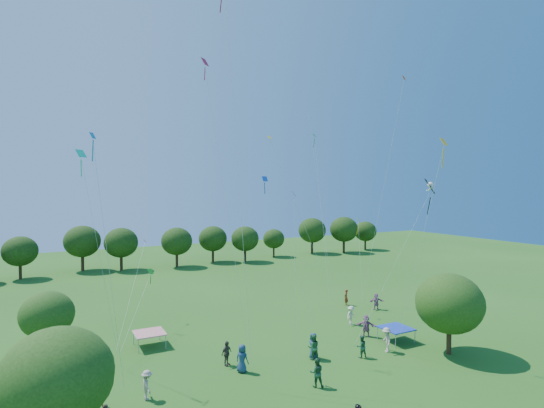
{
  "coord_description": "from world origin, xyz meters",
  "views": [
    {
      "loc": [
        -12.59,
        -10.27,
        11.95
      ],
      "look_at": [
        0.0,
        14.0,
        11.0
      ],
      "focal_mm": 28.0,
      "sensor_mm": 36.0,
      "label": 1
    }
  ],
  "objects_px": {
    "tent_blue": "(396,328)",
    "pirate_kite": "(429,188)",
    "near_tree_west": "(57,378)",
    "near_tree_east": "(449,303)",
    "tent_red_stripe": "(149,333)",
    "red_high_kite": "(227,27)",
    "near_tree_north": "(47,315)"
  },
  "relations": [
    {
      "from": "tent_blue",
      "to": "pirate_kite",
      "type": "bearing_deg",
      "value": -102.08
    },
    {
      "from": "near_tree_west",
      "to": "pirate_kite",
      "type": "xyz_separation_m",
      "value": [
        22.92,
        1.08,
        8.0
      ]
    },
    {
      "from": "near_tree_east",
      "to": "tent_blue",
      "type": "distance_m",
      "value": 4.81
    },
    {
      "from": "tent_red_stripe",
      "to": "tent_blue",
      "type": "bearing_deg",
      "value": -24.18
    },
    {
      "from": "near_tree_east",
      "to": "red_high_kite",
      "type": "bearing_deg",
      "value": 166.16
    },
    {
      "from": "near_tree_east",
      "to": "pirate_kite",
      "type": "relative_size",
      "value": 0.52
    },
    {
      "from": "near_tree_west",
      "to": "tent_blue",
      "type": "xyz_separation_m",
      "value": [
        23.75,
        4.92,
        -2.97
      ]
    },
    {
      "from": "tent_blue",
      "to": "near_tree_east",
      "type": "bearing_deg",
      "value": -66.79
    },
    {
      "from": "pirate_kite",
      "to": "near_tree_east",
      "type": "bearing_deg",
      "value": 3.87
    },
    {
      "from": "tent_red_stripe",
      "to": "pirate_kite",
      "type": "height_order",
      "value": "pirate_kite"
    },
    {
      "from": "pirate_kite",
      "to": "tent_blue",
      "type": "bearing_deg",
      "value": 77.92
    },
    {
      "from": "near_tree_east",
      "to": "tent_blue",
      "type": "relative_size",
      "value": 2.67
    },
    {
      "from": "near_tree_east",
      "to": "pirate_kite",
      "type": "bearing_deg",
      "value": -176.13
    },
    {
      "from": "near_tree_west",
      "to": "near_tree_east",
      "type": "xyz_separation_m",
      "value": [
        25.32,
        1.25,
        -0.3
      ]
    },
    {
      "from": "tent_blue",
      "to": "near_tree_north",
      "type": "bearing_deg",
      "value": 159.72
    },
    {
      "from": "near_tree_west",
      "to": "tent_red_stripe",
      "type": "distance_m",
      "value": 14.54
    },
    {
      "from": "near_tree_north",
      "to": "red_high_kite",
      "type": "relative_size",
      "value": 0.18
    },
    {
      "from": "red_high_kite",
      "to": "pirate_kite",
      "type": "bearing_deg",
      "value": -16.89
    },
    {
      "from": "near_tree_west",
      "to": "near_tree_east",
      "type": "distance_m",
      "value": 25.36
    },
    {
      "from": "near_tree_west",
      "to": "pirate_kite",
      "type": "height_order",
      "value": "pirate_kite"
    },
    {
      "from": "near_tree_north",
      "to": "tent_red_stripe",
      "type": "bearing_deg",
      "value": -9.49
    },
    {
      "from": "near_tree_west",
      "to": "tent_blue",
      "type": "height_order",
      "value": "near_tree_west"
    },
    {
      "from": "tent_red_stripe",
      "to": "near_tree_east",
      "type": "bearing_deg",
      "value": -31.19
    },
    {
      "from": "near_tree_east",
      "to": "pirate_kite",
      "type": "height_order",
      "value": "pirate_kite"
    },
    {
      "from": "near_tree_east",
      "to": "tent_red_stripe",
      "type": "bearing_deg",
      "value": 148.81
    },
    {
      "from": "tent_red_stripe",
      "to": "red_high_kite",
      "type": "distance_m",
      "value": 22.6
    },
    {
      "from": "tent_red_stripe",
      "to": "tent_blue",
      "type": "distance_m",
      "value": 19.08
    },
    {
      "from": "near_tree_east",
      "to": "near_tree_west",
      "type": "bearing_deg",
      "value": -177.18
    },
    {
      "from": "near_tree_east",
      "to": "tent_blue",
      "type": "height_order",
      "value": "near_tree_east"
    },
    {
      "from": "near_tree_east",
      "to": "tent_red_stripe",
      "type": "distance_m",
      "value": 22.36
    },
    {
      "from": "tent_blue",
      "to": "near_tree_west",
      "type": "bearing_deg",
      "value": -168.28
    },
    {
      "from": "near_tree_east",
      "to": "red_high_kite",
      "type": "height_order",
      "value": "red_high_kite"
    }
  ]
}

